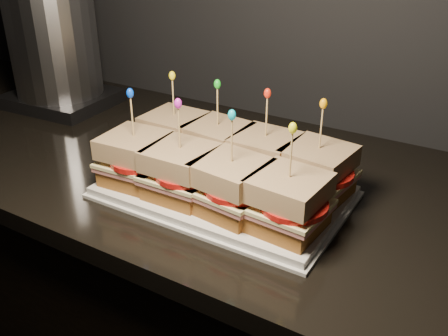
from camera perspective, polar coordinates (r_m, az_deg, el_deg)
The scene contains 63 objects.
cabinet at distance 1.27m, azimuth -4.25°, elevation -17.30°, with size 2.48×0.59×0.83m, color black.
granite_slab at distance 1.02m, azimuth -5.07°, elevation 0.38°, with size 2.52×0.63×0.04m, color black.
platter at distance 0.86m, azimuth 0.00°, elevation -2.72°, with size 0.40×0.25×0.02m, color silver.
platter_rim at distance 0.87m, azimuth 0.00°, elevation -3.06°, with size 0.41×0.26×0.01m, color silver.
sandwich_0_bread_bot at distance 0.97m, azimuth -5.54°, elevation 2.10°, with size 0.10×0.10×0.03m, color brown.
sandwich_0_ham at distance 0.96m, azimuth -5.59°, elevation 3.07°, with size 0.11×0.11×0.01m, color #B35C5E.
sandwich_0_cheese at distance 0.96m, azimuth -5.61°, elevation 3.45°, with size 0.11×0.11×0.01m, color #EFE49A.
sandwich_0_tomato at distance 0.94m, azimuth -5.26°, elevation 3.59°, with size 0.10×0.10×0.01m, color red.
sandwich_0_bread_top at distance 0.95m, azimuth -5.69°, elevation 5.08°, with size 0.10×0.10×0.03m, color #622D0F.
sandwich_0_pick at distance 0.93m, azimuth -5.82°, elevation 7.79°, with size 0.00×0.00×0.09m, color tan.
sandwich_0_frill at distance 0.92m, azimuth -5.95°, elevation 10.45°, with size 0.01×0.01×0.02m, color yellow.
sandwich_1_bread_bot at distance 0.92m, azimuth -0.71°, elevation 0.81°, with size 0.10×0.10×0.03m, color brown.
sandwich_1_ham at distance 0.91m, azimuth -0.72°, elevation 1.82°, with size 0.11×0.11×0.01m, color #B35C5E.
sandwich_1_cheese at distance 0.91m, azimuth -0.72°, elevation 2.22°, with size 0.11×0.11×0.01m, color #EFE49A.
sandwich_1_tomato at distance 0.89m, azimuth -0.27°, elevation 2.35°, with size 0.10×0.10×0.01m, color red.
sandwich_1_bread_top at distance 0.90m, azimuth -0.73°, elevation 3.93°, with size 0.10×0.10×0.03m, color #622D0F.
sandwich_1_pick at distance 0.88m, azimuth -0.75°, elevation 6.78°, with size 0.00×0.00×0.09m, color tan.
sandwich_1_frill at distance 0.86m, azimuth -0.77°, elevation 9.58°, with size 0.01×0.01×0.02m, color green.
sandwich_2_bread_bot at distance 0.88m, azimuth 4.62°, elevation -0.62°, with size 0.10×0.10×0.03m, color brown.
sandwich_2_ham at distance 0.87m, azimuth 4.66°, elevation 0.43°, with size 0.11×0.11×0.01m, color #B35C5E.
sandwich_2_cheese at distance 0.87m, azimuth 4.68°, elevation 0.84°, with size 0.11×0.11×0.01m, color #EFE49A.
sandwich_2_tomato at distance 0.85m, azimuth 5.23°, elevation 0.96°, with size 0.10×0.10×0.01m, color red.
sandwich_2_bread_top at distance 0.85m, azimuth 4.75°, elevation 2.62°, with size 0.10×0.10×0.03m, color #622D0F.
sandwich_2_pick at distance 0.83m, azimuth 4.87°, elevation 5.58°, with size 0.00×0.00×0.09m, color tan.
sandwich_2_frill at distance 0.82m, azimuth 5.00°, elevation 8.51°, with size 0.01×0.01×0.02m, color red.
sandwich_3_bread_bot at distance 0.84m, azimuth 10.41°, elevation -2.16°, with size 0.10×0.10×0.03m, color brown.
sandwich_3_ham at distance 0.84m, azimuth 10.52°, elevation -1.09°, with size 0.11×0.11×0.01m, color #B35C5E.
sandwich_3_cheese at distance 0.83m, azimuth 10.56°, elevation -0.67°, with size 0.11×0.11×0.01m, color #EFE49A.
sandwich_3_tomato at distance 0.82m, azimuth 11.22°, elevation -0.57°, with size 0.10×0.10×0.01m, color red.
sandwich_3_bread_top at distance 0.82m, azimuth 10.73°, elevation 1.15°, with size 0.10×0.10×0.03m, color #622D0F.
sandwich_3_pick at distance 0.80m, azimuth 11.01°, elevation 4.21°, with size 0.00×0.00×0.09m, color tan.
sandwich_3_frill at distance 0.78m, azimuth 11.30°, elevation 7.24°, with size 0.01×0.01×0.02m, color #F79C07.
sandwich_4_bread_bot at distance 0.89m, azimuth -9.90°, elevation -0.60°, with size 0.10×0.10×0.03m, color brown.
sandwich_4_ham at distance 0.88m, azimuth -9.99°, elevation 0.44°, with size 0.11×0.11×0.01m, color #B35C5E.
sandwich_4_cheese at distance 0.88m, azimuth -10.02°, elevation 0.85°, with size 0.11×0.11×0.01m, color #EFE49A.
sandwich_4_tomato at distance 0.86m, azimuth -9.71°, elevation 0.96°, with size 0.10×0.10×0.01m, color red.
sandwich_4_bread_top at distance 0.86m, azimuth -10.18°, elevation 2.60°, with size 0.10×0.10×0.03m, color #622D0F.
sandwich_4_pick at distance 0.85m, azimuth -10.44°, elevation 5.52°, with size 0.00×0.00×0.09m, color tan.
sandwich_4_frill at distance 0.83m, azimuth -10.69°, elevation 8.41°, with size 0.01×0.01×0.02m, color #073EE0.
sandwich_5_bread_bot at distance 0.83m, azimuth -4.86°, elevation -2.17°, with size 0.10×0.10×0.03m, color brown.
sandwich_5_ham at distance 0.83m, azimuth -4.91°, elevation -1.09°, with size 0.11×0.11×0.01m, color #B35C5E.
sandwich_5_cheese at distance 0.82m, azimuth -4.92°, elevation -0.66°, with size 0.11×0.11×0.01m, color #EFE49A.
sandwich_5_tomato at distance 0.81m, azimuth -4.50°, elevation -0.56°, with size 0.10×0.10×0.01m, color red.
sandwich_5_bread_top at distance 0.81m, azimuth -5.01°, elevation 1.19°, with size 0.10×0.10×0.03m, color #622D0F.
sandwich_5_pick at distance 0.79m, azimuth -5.14°, elevation 4.28°, with size 0.00×0.00×0.09m, color tan.
sandwich_5_frill at distance 0.77m, azimuth -5.28°, elevation 7.36°, with size 0.01×0.01×0.02m, color #CC20BC.
sandwich_6_bread_bot at distance 0.79m, azimuth 0.83°, elevation -3.93°, with size 0.10×0.10×0.03m, color brown.
sandwich_6_ham at distance 0.78m, azimuth 0.84°, elevation -2.80°, with size 0.11×0.11×0.01m, color #B35C5E.
sandwich_6_cheese at distance 0.78m, azimuth 0.84°, elevation -2.35°, with size 0.11×0.11×0.01m, color #EFE49A.
sandwich_6_tomato at distance 0.76m, azimuth 1.40°, elevation -2.28°, with size 0.10×0.10×0.01m, color red.
sandwich_6_bread_top at distance 0.76m, azimuth 0.86°, elevation -0.43°, with size 0.10×0.10×0.03m, color #622D0F.
sandwich_6_pick at distance 0.74m, azimuth 0.88°, elevation 2.83°, with size 0.00×0.00×0.09m, color tan.
sandwich_6_frill at distance 0.72m, azimuth 0.91°, elevation 6.08°, with size 0.01×0.01×0.02m, color #0AAFC7.
sandwich_7_bread_bot at distance 0.75m, azimuth 7.17°, elevation -5.84°, with size 0.10×0.10×0.03m, color brown.
sandwich_7_ham at distance 0.74m, azimuth 7.25°, elevation -4.67°, with size 0.11×0.11×0.01m, color #B35C5E.
sandwich_7_cheese at distance 0.74m, azimuth 7.28°, elevation -4.21°, with size 0.11×0.11×0.01m, color #EFE49A.
sandwich_7_tomato at distance 0.73m, azimuth 7.98°, elevation -4.16°, with size 0.10×0.10×0.01m, color red.
sandwich_7_bread_top at distance 0.72m, azimuth 7.41°, elevation -2.22°, with size 0.10×0.10×0.03m, color #622D0F.
sandwich_7_pick at distance 0.70m, azimuth 7.64°, elevation 1.15°, with size 0.00×0.00×0.09m, color tan.
sandwich_7_frill at distance 0.68m, azimuth 7.87°, elevation 4.55°, with size 0.01×0.01×0.02m, color yellow.
appliance_base at distance 1.36m, azimuth -17.97°, elevation 7.57°, with size 0.25×0.21×0.03m, color #262628.
appliance_body at distance 1.32m, azimuth -18.93°, elevation 13.82°, with size 0.21×0.21×0.27m, color silver.
appliance at distance 1.32m, azimuth -18.90°, elevation 13.60°, with size 0.25×0.21×0.33m, color silver, non-canonical shape.
Camera 1 is at (0.22, 0.96, 1.30)m, focal length 40.00 mm.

